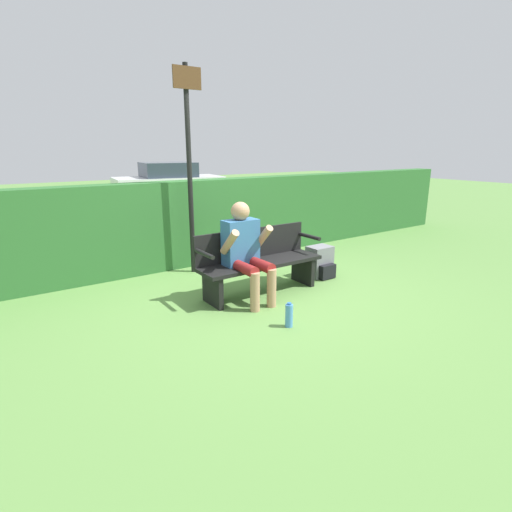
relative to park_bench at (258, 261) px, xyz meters
name	(u,v)px	position (x,y,z in m)	size (l,w,h in m)	color
ground_plane	(261,293)	(0.00, -0.06, -0.42)	(40.00, 40.00, 0.00)	#5B8942
hedge_back	(197,222)	(0.00, 1.68, 0.24)	(12.00, 0.35, 1.31)	#2D662D
park_bench	(258,261)	(0.00, 0.00, 0.00)	(1.64, 0.45, 0.81)	black
person_seated	(245,248)	(-0.28, -0.12, 0.23)	(0.56, 0.64, 1.18)	#336699
backpack	(320,262)	(1.09, 0.01, -0.21)	(0.34, 0.34, 0.44)	slate
water_bottle	(289,315)	(-0.34, -1.03, -0.29)	(0.08, 0.08, 0.26)	#4C8CCC
signpost	(189,159)	(-0.29, 1.26, 1.23)	(0.40, 0.09, 2.88)	black
parked_car	(169,181)	(3.01, 9.93, 0.19)	(3.99, 2.21, 1.28)	silver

